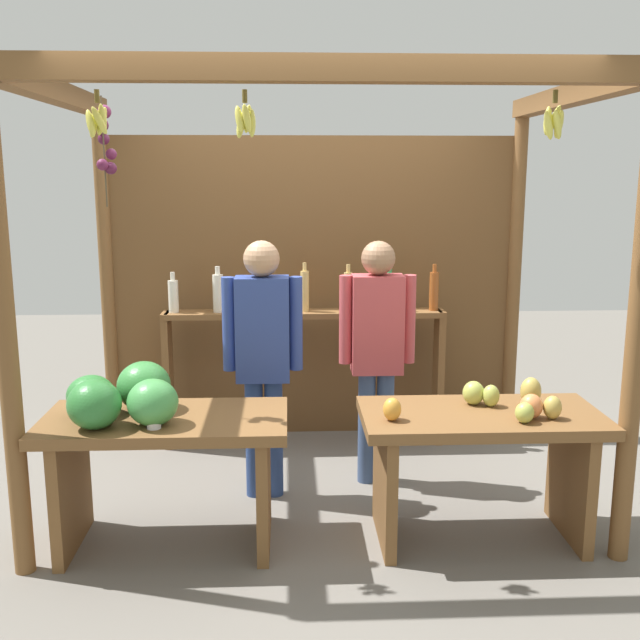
{
  "coord_description": "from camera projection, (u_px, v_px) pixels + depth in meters",
  "views": [
    {
      "loc": [
        -0.19,
        -4.45,
        1.97
      ],
      "look_at": [
        0.0,
        -0.2,
        1.12
      ],
      "focal_mm": 41.24,
      "sensor_mm": 36.0,
      "label": 1
    }
  ],
  "objects": [
    {
      "name": "ground_plane",
      "position": [
        319.0,
        484.0,
        4.75
      ],
      "size": [
        12.0,
        12.0,
        0.0
      ],
      "primitive_type": "plane",
      "color": "slate",
      "rests_on": "ground"
    },
    {
      "name": "fruit_counter_left",
      "position": [
        148.0,
        430.0,
        3.84
      ],
      "size": [
        1.28,
        0.68,
        0.99
      ],
      "color": "brown",
      "rests_on": "ground"
    },
    {
      "name": "vendor_man",
      "position": [
        263.0,
        347.0,
        4.41
      ],
      "size": [
        0.48,
        0.22,
        1.59
      ],
      "rotation": [
        0.0,
        0.0,
        -0.09
      ],
      "color": "navy",
      "rests_on": "ground"
    },
    {
      "name": "vendor_woman",
      "position": [
        377.0,
        341.0,
        4.62
      ],
      "size": [
        0.48,
        0.21,
        1.57
      ],
      "rotation": [
        0.0,
        0.0,
        0.09
      ],
      "color": "#3C5179",
      "rests_on": "ground"
    },
    {
      "name": "market_stall",
      "position": [
        315.0,
        254.0,
        4.93
      ],
      "size": [
        3.17,
        2.1,
        2.49
      ],
      "color": "brown",
      "rests_on": "ground"
    },
    {
      "name": "bottle_shelf_unit",
      "position": [
        304.0,
        337.0,
        5.32
      ],
      "size": [
        2.03,
        0.22,
        1.35
      ],
      "color": "brown",
      "rests_on": "ground"
    },
    {
      "name": "fruit_counter_right",
      "position": [
        482.0,
        444.0,
        3.95
      ],
      "size": [
        1.28,
        0.64,
        0.88
      ],
      "color": "brown",
      "rests_on": "ground"
    }
  ]
}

